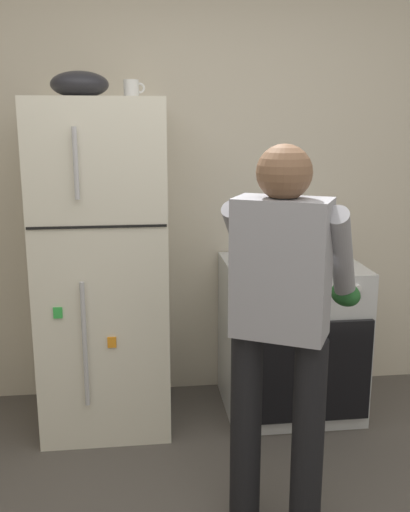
# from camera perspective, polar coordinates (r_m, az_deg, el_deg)

# --- Properties ---
(kitchen_wall_back) EXTENTS (6.00, 0.10, 2.70)m
(kitchen_wall_back) POSITION_cam_1_polar(r_m,az_deg,el_deg) (3.57, -1.55, 7.79)
(kitchen_wall_back) COLOR beige
(kitchen_wall_back) RESTS_ON ground
(refrigerator) EXTENTS (0.68, 0.72, 1.79)m
(refrigerator) POSITION_cam_1_polar(r_m,az_deg,el_deg) (3.26, -9.86, -1.06)
(refrigerator) COLOR silver
(refrigerator) RESTS_ON ground
(stove_range) EXTENTS (0.76, 0.67, 0.89)m
(stove_range) POSITION_cam_1_polar(r_m,az_deg,el_deg) (3.50, 8.28, -7.79)
(stove_range) COLOR silver
(stove_range) RESTS_ON ground
(person_cook) EXTENTS (0.65, 0.69, 1.60)m
(person_cook) POSITION_cam_1_polar(r_m,az_deg,el_deg) (2.34, 7.49, -5.15)
(person_cook) COLOR black
(person_cook) RESTS_ON ground
(red_pot) EXTENTS (0.36, 0.26, 0.11)m
(red_pot) POSITION_cam_1_polar(r_m,az_deg,el_deg) (3.28, 6.05, 0.06)
(red_pot) COLOR #19479E
(red_pot) RESTS_ON stove_range
(coffee_mug) EXTENTS (0.11, 0.08, 0.10)m
(coffee_mug) POSITION_cam_1_polar(r_m,az_deg,el_deg) (3.21, -7.12, 15.79)
(coffee_mug) COLOR silver
(coffee_mug) RESTS_ON refrigerator
(pepper_mill) EXTENTS (0.05, 0.05, 0.18)m
(pepper_mill) POSITION_cam_1_polar(r_m,az_deg,el_deg) (3.63, 12.28, 1.72)
(pepper_mill) COLOR brown
(pepper_mill) RESTS_ON stove_range
(mixing_bowl) EXTENTS (0.29, 0.29, 0.13)m
(mixing_bowl) POSITION_cam_1_polar(r_m,az_deg,el_deg) (3.17, -12.07, 15.97)
(mixing_bowl) COLOR black
(mixing_bowl) RESTS_ON refrigerator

